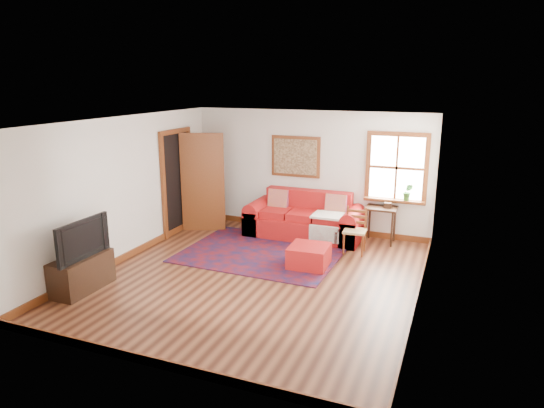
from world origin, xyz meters
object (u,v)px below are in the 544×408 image
at_px(red_ottoman, 309,256).
at_px(side_table, 381,213).
at_px(media_cabinet, 82,273).
at_px(red_leather_sofa, 305,222).
at_px(ladder_back_chair, 355,229).

distance_m(red_ottoman, side_table, 1.99).
xyz_separation_m(red_ottoman, media_cabinet, (-2.90, -2.16, 0.08)).
relative_size(red_ottoman, media_cabinet, 0.67).
relative_size(red_leather_sofa, media_cabinet, 2.37).
bearing_deg(ladder_back_chair, side_table, 65.40).
bearing_deg(media_cabinet, red_leather_sofa, 58.04).
xyz_separation_m(red_leather_sofa, media_cabinet, (-2.32, -3.72, -0.03)).
xyz_separation_m(red_leather_sofa, side_table, (1.49, 0.17, 0.29)).
bearing_deg(red_ottoman, media_cabinet, -145.91).
xyz_separation_m(side_table, ladder_back_chair, (-0.34, -0.74, -0.14)).
height_order(red_ottoman, media_cabinet, media_cabinet).
bearing_deg(red_leather_sofa, media_cabinet, -121.96).
bearing_deg(side_table, media_cabinet, -134.45).
bearing_deg(red_leather_sofa, side_table, 6.40).
height_order(red_leather_sofa, red_ottoman, red_leather_sofa).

